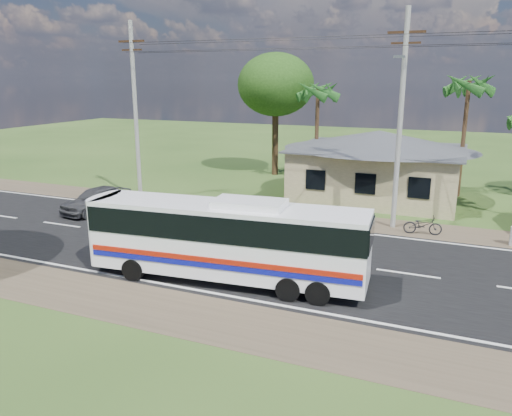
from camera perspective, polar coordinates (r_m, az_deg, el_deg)
The scene contains 10 objects.
ground at distance 21.98m, azimuth 5.19°, elevation -5.82°, with size 120.00×120.00×0.00m, color #284619.
road at distance 21.98m, azimuth 5.20°, elevation -5.80°, with size 120.00×16.00×0.03m.
house at distance 33.45m, azimuth 13.76°, elevation 5.60°, with size 12.40×10.00×5.00m.
utility_poles at distance 26.45m, azimuth 15.46°, elevation 10.02°, with size 32.80×2.22×11.00m.
palm_mid at distance 35.18m, azimuth 23.15°, elevation 12.69°, with size 2.80×2.80×8.20m.
palm_far at distance 37.09m, azimuth 7.10°, elevation 13.02°, with size 2.80×2.80×7.70m.
tree_behind_house at distance 40.23m, azimuth 2.27°, elevation 13.87°, with size 6.00×6.00×9.61m.
coach_bus at distance 18.99m, azimuth -3.28°, elevation -3.06°, with size 10.85×3.24×3.32m.
motorcycle at distance 26.47m, azimuth 18.52°, elevation -1.85°, with size 0.65×1.87×0.98m, color black.
small_car at distance 30.68m, azimuth -17.72°, elevation 0.94°, with size 1.79×4.44×1.51m, color #333336.
Camera 1 is at (6.08, -19.68, 7.67)m, focal length 35.00 mm.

